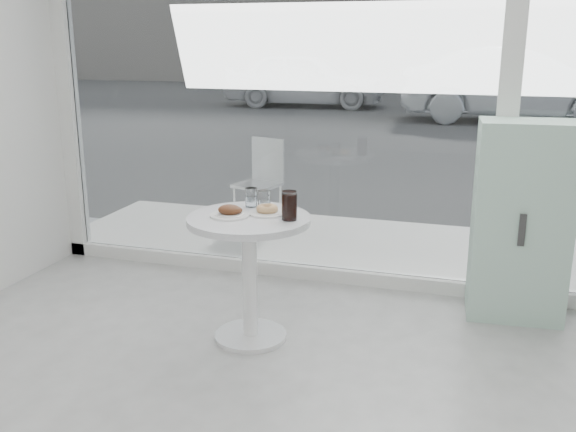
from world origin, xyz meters
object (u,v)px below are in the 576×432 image
(cola_glass, at_px, (289,206))
(car_silver, at_px, (516,85))
(main_table, at_px, (249,252))
(water_tumbler_b, at_px, (264,202))
(plate_fritter, at_px, (230,212))
(plate_donut, at_px, (267,211))
(mint_cabinet, at_px, (521,221))
(patio_chair, at_px, (262,177))
(car_white, at_px, (305,79))
(water_tumbler_a, at_px, (251,198))

(cola_glass, bearing_deg, car_silver, 82.20)
(main_table, distance_m, water_tumbler_b, 0.32)
(water_tumbler_b, relative_size, cola_glass, 0.74)
(plate_fritter, relative_size, plate_donut, 1.04)
(mint_cabinet, bearing_deg, plate_donut, -156.27)
(plate_fritter, bearing_deg, patio_chair, 104.89)
(car_white, distance_m, plate_fritter, 13.98)
(plate_donut, height_order, water_tumbler_a, water_tumbler_a)
(main_table, height_order, cola_glass, cola_glass)
(plate_donut, xyz_separation_m, water_tumbler_a, (-0.15, 0.13, 0.03))
(car_white, relative_size, plate_donut, 19.23)
(car_white, distance_m, cola_glass, 14.04)
(car_white, distance_m, car_silver, 5.64)
(mint_cabinet, relative_size, car_white, 0.30)
(car_silver, bearing_deg, cola_glass, 167.47)
(water_tumbler_b, bearing_deg, cola_glass, -36.67)
(patio_chair, bearing_deg, plate_fritter, -58.42)
(main_table, bearing_deg, water_tumbler_b, 74.16)
(patio_chair, bearing_deg, plate_donut, -52.98)
(car_white, height_order, water_tumbler_b, car_white)
(plate_donut, bearing_deg, water_tumbler_a, 138.25)
(patio_chair, xyz_separation_m, water_tumbler_a, (0.62, -1.94, 0.30))
(patio_chair, bearing_deg, water_tumbler_b, -53.40)
(main_table, xyz_separation_m, mint_cabinet, (1.53, 0.85, 0.09))
(car_white, relative_size, water_tumbler_a, 36.08)
(cola_glass, bearing_deg, main_table, -179.82)
(main_table, height_order, car_white, car_white)
(plate_donut, relative_size, water_tumbler_a, 1.88)
(plate_fritter, xyz_separation_m, plate_donut, (0.19, 0.11, -0.01))
(mint_cabinet, distance_m, patio_chair, 2.57)
(car_silver, height_order, water_tumbler_b, car_silver)
(plate_fritter, height_order, water_tumbler_a, water_tumbler_a)
(car_silver, relative_size, plate_donut, 21.91)
(mint_cabinet, distance_m, plate_donut, 1.64)
(patio_chair, distance_m, car_white, 11.72)
(mint_cabinet, xyz_separation_m, water_tumbler_b, (-1.49, -0.69, 0.18))
(main_table, xyz_separation_m, car_white, (-3.46, 13.54, 0.17))
(main_table, relative_size, plate_fritter, 3.34)
(mint_cabinet, distance_m, car_white, 13.64)
(mint_cabinet, height_order, car_silver, car_silver)
(patio_chair, height_order, car_silver, car_silver)
(plate_donut, relative_size, cola_glass, 1.32)
(mint_cabinet, xyz_separation_m, car_white, (-4.99, 12.69, 0.08))
(car_white, bearing_deg, cola_glass, -168.46)
(mint_cabinet, bearing_deg, patio_chair, 145.40)
(cola_glass, bearing_deg, plate_fritter, -175.05)
(mint_cabinet, relative_size, patio_chair, 1.54)
(car_silver, distance_m, plate_fritter, 11.79)
(mint_cabinet, distance_m, car_silver, 10.76)
(water_tumbler_a, bearing_deg, patio_chair, 107.71)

